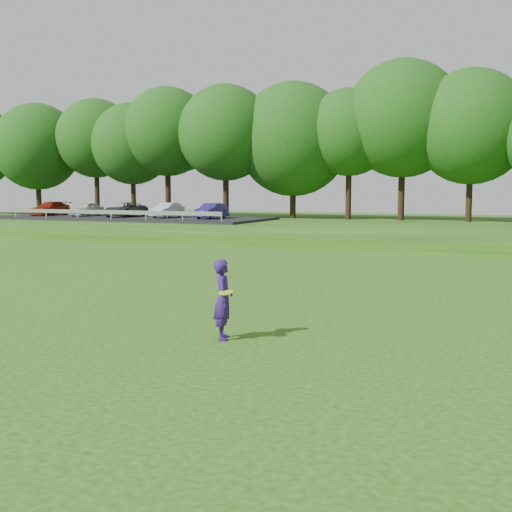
% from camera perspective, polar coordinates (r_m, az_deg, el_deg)
% --- Properties ---
extents(ground, '(140.00, 140.00, 0.00)m').
position_cam_1_polar(ground, '(14.05, -8.07, -6.77)').
color(ground, '#1C450D').
rests_on(ground, ground).
extents(berm, '(130.00, 30.00, 0.60)m').
position_cam_1_polar(berm, '(46.31, 14.48, 2.34)').
color(berm, '#1C450D').
rests_on(berm, ground).
extents(walking_path, '(130.00, 1.60, 0.04)m').
position_cam_1_polar(walking_path, '(32.62, 10.60, 0.48)').
color(walking_path, gray).
rests_on(walking_path, ground).
extents(treeline, '(104.00, 7.00, 15.00)m').
position_cam_1_polar(treeline, '(50.44, 15.44, 11.47)').
color(treeline, '#164710').
rests_on(treeline, berm).
extents(parking_lot, '(24.00, 9.00, 1.38)m').
position_cam_1_polar(parking_lot, '(54.54, -11.88, 3.69)').
color(parking_lot, black).
rests_on(parking_lot, berm).
extents(woman, '(0.63, 0.73, 1.66)m').
position_cam_1_polar(woman, '(13.19, -2.93, -3.88)').
color(woman, navy).
rests_on(woman, ground).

